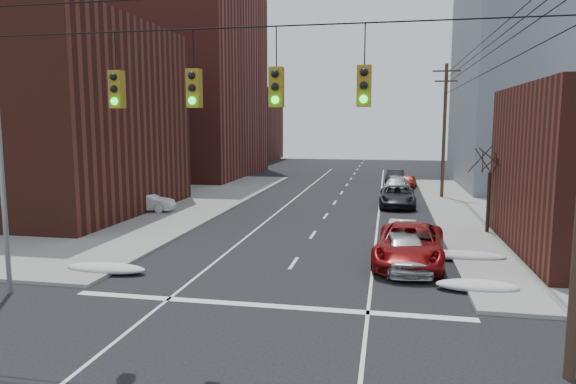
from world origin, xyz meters
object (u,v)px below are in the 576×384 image
at_px(parked_car_b, 401,233).
at_px(lot_car_b, 127,192).
at_px(parked_car_d, 396,187).
at_px(lot_car_d, 102,189).
at_px(parked_car_c, 397,196).
at_px(parked_car_e, 408,181).
at_px(lot_car_a, 145,202).
at_px(lot_car_c, 71,201).
at_px(parked_car_a, 405,252).
at_px(parked_car_f, 395,177).
at_px(red_pickup, 410,245).

height_order(parked_car_b, lot_car_b, lot_car_b).
distance_m(parked_car_d, lot_car_d, 24.64).
xyz_separation_m(parked_car_c, lot_car_d, (-23.65, -0.96, 0.14)).
height_order(parked_car_e, lot_car_a, lot_car_a).
bearing_deg(lot_car_c, lot_car_d, 22.46).
height_order(lot_car_c, lot_car_d, lot_car_d).
xyz_separation_m(parked_car_d, lot_car_c, (-22.57, -12.81, -0.01)).
bearing_deg(parked_car_a, parked_car_e, 81.68).
xyz_separation_m(parked_car_e, parked_car_f, (-1.25, 2.61, 0.12)).
bearing_deg(parked_car_c, parked_car_d, 90.47).
xyz_separation_m(parked_car_f, lot_car_d, (-23.65, -15.84, 0.19)).
bearing_deg(parked_car_e, parked_car_f, 122.04).
relative_size(red_pickup, lot_car_d, 1.40).
relative_size(parked_car_d, lot_car_d, 1.18).
bearing_deg(parked_car_e, lot_car_a, -128.33).
relative_size(red_pickup, lot_car_b, 1.19).
xyz_separation_m(parked_car_f, lot_car_b, (-20.63, -17.29, 0.15)).
bearing_deg(lot_car_d, parked_car_c, -99.42).
distance_m(parked_car_b, lot_car_a, 18.29).
bearing_deg(parked_car_b, lot_car_b, 159.95).
bearing_deg(red_pickup, parked_car_f, 95.10).
relative_size(red_pickup, parked_car_d, 1.18).
height_order(parked_car_d, parked_car_f, parked_car_d).
distance_m(parked_car_e, lot_car_b, 26.35).
bearing_deg(lot_car_b, lot_car_c, 150.80).
bearing_deg(parked_car_a, lot_car_d, 139.99).
relative_size(parked_car_d, lot_car_b, 1.01).
bearing_deg(red_pickup, parked_car_a, -99.35).
bearing_deg(lot_car_a, lot_car_d, 43.82).
bearing_deg(lot_car_d, parked_car_b, -127.81).
relative_size(parked_car_e, lot_car_b, 0.68).
distance_m(parked_car_b, parked_car_c, 12.53).
height_order(parked_car_d, lot_car_d, lot_car_d).
relative_size(parked_car_a, parked_car_c, 0.82).
bearing_deg(parked_car_c, lot_car_b, -172.87).
bearing_deg(parked_car_c, lot_car_c, -162.66).
distance_m(parked_car_b, lot_car_b, 22.98).
xyz_separation_m(parked_car_a, lot_car_c, (-22.60, 10.13, -0.02)).
relative_size(parked_car_a, parked_car_f, 1.03).
relative_size(lot_car_a, lot_car_b, 0.75).
xyz_separation_m(parked_car_e, lot_car_a, (-18.44, -18.56, 0.20)).
distance_m(parked_car_a, parked_car_d, 22.94).
bearing_deg(parked_car_a, lot_car_b, 138.87).
height_order(parked_car_d, lot_car_c, parked_car_d).
bearing_deg(lot_car_b, red_pickup, -128.70).
relative_size(parked_car_c, parked_car_f, 1.27).
distance_m(parked_car_d, lot_car_c, 25.95).
bearing_deg(parked_car_d, lot_car_a, -137.81).
distance_m(parked_car_a, parked_car_f, 31.86).
relative_size(parked_car_a, lot_car_b, 0.87).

